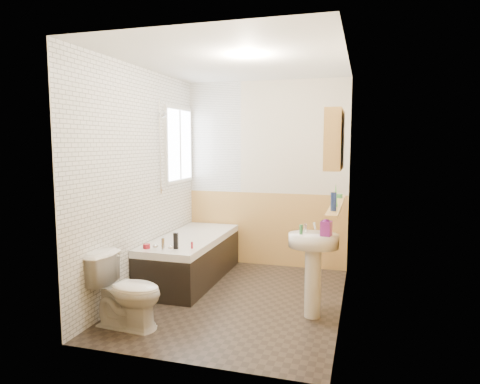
% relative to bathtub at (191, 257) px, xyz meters
% --- Properties ---
extents(floor, '(2.80, 2.80, 0.00)m').
position_rel_bathtub_xyz_m(floor, '(0.73, -0.51, -0.28)').
color(floor, black).
rests_on(floor, ground).
extents(ceiling, '(2.80, 2.80, 0.00)m').
position_rel_bathtub_xyz_m(ceiling, '(0.73, -0.51, 2.22)').
color(ceiling, white).
rests_on(ceiling, ground).
extents(wall_back, '(2.20, 0.02, 2.50)m').
position_rel_bathtub_xyz_m(wall_back, '(0.73, 0.90, 0.97)').
color(wall_back, beige).
rests_on(wall_back, ground).
extents(wall_front, '(2.20, 0.02, 2.50)m').
position_rel_bathtub_xyz_m(wall_front, '(0.73, -1.92, 0.97)').
color(wall_front, beige).
rests_on(wall_front, ground).
extents(wall_left, '(0.02, 2.80, 2.50)m').
position_rel_bathtub_xyz_m(wall_left, '(-0.38, -0.51, 0.97)').
color(wall_left, beige).
rests_on(wall_left, ground).
extents(wall_right, '(0.02, 2.80, 2.50)m').
position_rel_bathtub_xyz_m(wall_right, '(1.84, -0.51, 0.97)').
color(wall_right, beige).
rests_on(wall_right, ground).
extents(wainscot_right, '(0.01, 2.80, 1.00)m').
position_rel_bathtub_xyz_m(wainscot_right, '(1.82, -0.51, 0.22)').
color(wainscot_right, '#DBA859').
rests_on(wainscot_right, wall_right).
extents(wainscot_front, '(2.20, 0.01, 1.00)m').
position_rel_bathtub_xyz_m(wainscot_front, '(0.73, -1.89, 0.22)').
color(wainscot_front, '#DBA859').
rests_on(wainscot_front, wall_front).
extents(wainscot_back, '(2.20, 0.01, 1.00)m').
position_rel_bathtub_xyz_m(wainscot_back, '(0.73, 0.88, 0.22)').
color(wainscot_back, '#DBA859').
rests_on(wainscot_back, wall_back).
extents(tile_cladding_left, '(0.01, 2.80, 2.50)m').
position_rel_bathtub_xyz_m(tile_cladding_left, '(-0.36, -0.51, 0.97)').
color(tile_cladding_left, white).
rests_on(tile_cladding_left, wall_left).
extents(tile_return_back, '(0.75, 0.01, 1.50)m').
position_rel_bathtub_xyz_m(tile_return_back, '(0.01, 0.88, 1.47)').
color(tile_return_back, white).
rests_on(tile_return_back, wall_back).
extents(window, '(0.03, 0.79, 0.99)m').
position_rel_bathtub_xyz_m(window, '(-0.33, 0.44, 1.37)').
color(window, white).
rests_on(window, wall_left).
extents(bathtub, '(0.70, 1.71, 0.68)m').
position_rel_bathtub_xyz_m(bathtub, '(0.00, 0.00, 0.00)').
color(bathtub, black).
rests_on(bathtub, floor).
extents(shower_riser, '(0.10, 0.07, 1.12)m').
position_rel_bathtub_xyz_m(shower_riser, '(-0.31, -0.14, 1.45)').
color(shower_riser, silver).
rests_on(shower_riser, wall_left).
extents(toilet, '(0.71, 0.43, 0.67)m').
position_rel_bathtub_xyz_m(toilet, '(-0.03, -1.44, 0.05)').
color(toilet, white).
rests_on(toilet, floor).
extents(sink, '(0.48, 0.39, 0.93)m').
position_rel_bathtub_xyz_m(sink, '(1.57, -0.73, 0.30)').
color(sink, white).
rests_on(sink, floor).
extents(pine_shelf, '(0.10, 1.43, 0.03)m').
position_rel_bathtub_xyz_m(pine_shelf, '(1.77, -0.61, 0.80)').
color(pine_shelf, '#DBA859').
rests_on(pine_shelf, wall_right).
extents(medicine_cabinet, '(0.15, 0.60, 0.54)m').
position_rel_bathtub_xyz_m(medicine_cabinet, '(1.74, -0.77, 1.42)').
color(medicine_cabinet, '#DBA859').
rests_on(medicine_cabinet, wall_right).
extents(foam_can, '(0.05, 0.05, 0.16)m').
position_rel_bathtub_xyz_m(foam_can, '(1.77, -1.08, 0.90)').
color(foam_can, navy).
rests_on(foam_can, pine_shelf).
extents(green_bottle, '(0.05, 0.05, 0.22)m').
position_rel_bathtub_xyz_m(green_bottle, '(1.77, -0.82, 0.93)').
color(green_bottle, '#59C647').
rests_on(green_bottle, pine_shelf).
extents(black_jar, '(0.07, 0.07, 0.04)m').
position_rel_bathtub_xyz_m(black_jar, '(1.77, -0.20, 0.84)').
color(black_jar, '#388447').
rests_on(black_jar, pine_shelf).
extents(soap_bottle, '(0.13, 0.22, 0.10)m').
position_rel_bathtub_xyz_m(soap_bottle, '(1.69, -0.79, 0.58)').
color(soap_bottle, purple).
rests_on(soap_bottle, sink).
extents(clear_bottle, '(0.04, 0.04, 0.09)m').
position_rel_bathtub_xyz_m(clear_bottle, '(1.46, -0.78, 0.58)').
color(clear_bottle, '#388447').
rests_on(clear_bottle, sink).
extents(blue_gel, '(0.05, 0.04, 0.18)m').
position_rel_bathtub_xyz_m(blue_gel, '(0.09, -0.64, 0.35)').
color(blue_gel, black).
rests_on(blue_gel, bathtub).
extents(cream_jar, '(0.10, 0.10, 0.05)m').
position_rel_bathtub_xyz_m(cream_jar, '(-0.22, -0.71, 0.28)').
color(cream_jar, maroon).
rests_on(cream_jar, bathtub).
extents(orange_bottle, '(0.03, 0.03, 0.07)m').
position_rel_bathtub_xyz_m(orange_bottle, '(0.25, -0.57, 0.30)').
color(orange_bottle, maroon).
rests_on(orange_bottle, bathtub).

